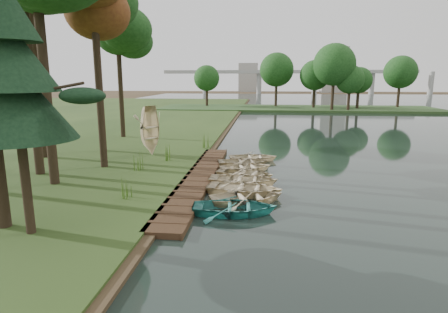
# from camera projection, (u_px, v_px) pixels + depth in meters

# --- Properties ---
(ground) EXTENTS (300.00, 300.00, 0.00)m
(ground) POSITION_uv_depth(u_px,v_px,m) (227.00, 182.00, 21.01)
(ground) COLOR #3D2F1D
(boardwalk) EXTENTS (1.60, 16.00, 0.30)m
(boardwalk) POSITION_uv_depth(u_px,v_px,m) (199.00, 178.00, 21.15)
(boardwalk) COLOR #382415
(boardwalk) RESTS_ON ground
(peninsula) EXTENTS (50.00, 14.00, 0.45)m
(peninsula) POSITION_uv_depth(u_px,v_px,m) (297.00, 109.00, 68.80)
(peninsula) COLOR #2B471F
(peninsula) RESTS_ON ground
(far_trees) EXTENTS (45.60, 5.60, 8.80)m
(far_trees) POSITION_uv_depth(u_px,v_px,m) (279.00, 74.00, 67.88)
(far_trees) COLOR black
(far_trees) RESTS_ON peninsula
(bridge) EXTENTS (95.90, 4.00, 8.60)m
(bridge) POSITION_uv_depth(u_px,v_px,m) (293.00, 74.00, 135.08)
(bridge) COLOR #A5A5A0
(bridge) RESTS_ON ground
(building_a) EXTENTS (10.00, 8.00, 18.00)m
(building_a) POSITION_uv_depth(u_px,v_px,m) (334.00, 70.00, 152.32)
(building_a) COLOR #A5A5A0
(building_a) RESTS_ON ground
(building_b) EXTENTS (8.00, 8.00, 12.00)m
(building_b) POSITION_uv_depth(u_px,v_px,m) (248.00, 78.00, 161.42)
(building_b) COLOR #A5A5A0
(building_b) RESTS_ON ground
(rowboat_0) EXTENTS (3.75, 2.80, 0.74)m
(rowboat_0) POSITION_uv_depth(u_px,v_px,m) (235.00, 206.00, 15.82)
(rowboat_0) COLOR teal
(rowboat_0) RESTS_ON water
(rowboat_1) EXTENTS (4.12, 3.55, 0.72)m
(rowboat_1) POSITION_uv_depth(u_px,v_px,m) (247.00, 196.00, 17.22)
(rowboat_1) COLOR beige
(rowboat_1) RESTS_ON water
(rowboat_2) EXTENTS (4.05, 3.13, 0.78)m
(rowboat_2) POSITION_uv_depth(u_px,v_px,m) (244.00, 187.00, 18.46)
(rowboat_2) COLOR beige
(rowboat_2) RESTS_ON water
(rowboat_3) EXTENTS (3.80, 2.78, 0.77)m
(rowboat_3) POSITION_uv_depth(u_px,v_px,m) (243.00, 178.00, 20.10)
(rowboat_3) COLOR beige
(rowboat_3) RESTS_ON water
(rowboat_4) EXTENTS (3.85, 3.18, 0.69)m
(rowboat_4) POSITION_uv_depth(u_px,v_px,m) (245.00, 172.00, 21.61)
(rowboat_4) COLOR beige
(rowboat_4) RESTS_ON water
(rowboat_5) EXTENTS (3.81, 3.24, 0.67)m
(rowboat_5) POSITION_uv_depth(u_px,v_px,m) (246.00, 166.00, 23.07)
(rowboat_5) COLOR beige
(rowboat_5) RESTS_ON water
(rowboat_6) EXTENTS (3.76, 2.99, 0.70)m
(rowboat_6) POSITION_uv_depth(u_px,v_px,m) (244.00, 161.00, 24.52)
(rowboat_6) COLOR beige
(rowboat_6) RESTS_ON water
(rowboat_7) EXTENTS (3.65, 2.84, 0.69)m
(rowboat_7) POSITION_uv_depth(u_px,v_px,m) (253.00, 156.00, 25.95)
(rowboat_7) COLOR beige
(rowboat_7) RESTS_ON water
(stored_rowboat) EXTENTS (4.30, 3.91, 0.73)m
(stored_rowboat) POSITION_uv_depth(u_px,v_px,m) (151.00, 150.00, 26.77)
(stored_rowboat) COLOR beige
(stored_rowboat) RESTS_ON bank
(tree_2) EXTENTS (3.86, 3.86, 11.37)m
(tree_2) POSITION_uv_depth(u_px,v_px,m) (94.00, 4.00, 21.39)
(tree_2) COLOR black
(tree_2) RESTS_ON bank
(tree_4) EXTENTS (4.23, 4.23, 12.55)m
(tree_4) POSITION_uv_depth(u_px,v_px,m) (94.00, 3.00, 26.30)
(tree_4) COLOR black
(tree_4) RESTS_ON bank
(tree_6) EXTENTS (4.44, 4.44, 11.14)m
(tree_6) POSITION_uv_depth(u_px,v_px,m) (118.00, 35.00, 33.43)
(tree_6) COLOR black
(tree_6) RESTS_ON bank
(pine_tree) EXTENTS (3.80, 3.80, 8.47)m
(pine_tree) POSITION_uv_depth(u_px,v_px,m) (14.00, 78.00, 12.25)
(pine_tree) COLOR black
(pine_tree) RESTS_ON bank
(reeds_0) EXTENTS (0.60, 0.60, 0.91)m
(reeds_0) POSITION_uv_depth(u_px,v_px,m) (125.00, 188.00, 17.13)
(reeds_0) COLOR #3F661E
(reeds_0) RESTS_ON bank
(reeds_1) EXTENTS (0.60, 0.60, 1.13)m
(reeds_1) POSITION_uv_depth(u_px,v_px,m) (138.00, 161.00, 22.37)
(reeds_1) COLOR #3F661E
(reeds_1) RESTS_ON bank
(reeds_2) EXTENTS (0.60, 0.60, 1.13)m
(reeds_2) POSITION_uv_depth(u_px,v_px,m) (170.00, 152.00, 24.95)
(reeds_2) COLOR #3F661E
(reeds_2) RESTS_ON bank
(reeds_3) EXTENTS (0.60, 0.60, 1.11)m
(reeds_3) POSITION_uv_depth(u_px,v_px,m) (205.00, 141.00, 29.59)
(reeds_3) COLOR #3F661E
(reeds_3) RESTS_ON bank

